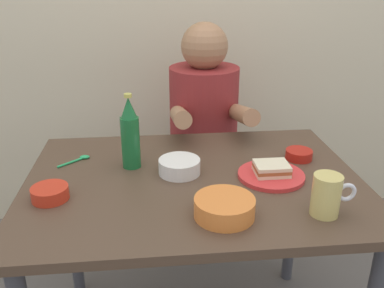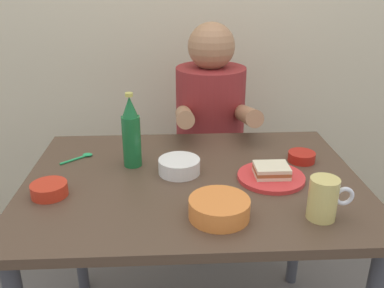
{
  "view_description": "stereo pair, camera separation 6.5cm",
  "coord_description": "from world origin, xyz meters",
  "px_view_note": "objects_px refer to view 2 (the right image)",
  "views": [
    {
      "loc": [
        -0.13,
        -1.21,
        1.37
      ],
      "look_at": [
        0.0,
        0.05,
        0.84
      ],
      "focal_mm": 38.79,
      "sensor_mm": 36.0,
      "label": 1
    },
    {
      "loc": [
        -0.07,
        -1.22,
        1.37
      ],
      "look_at": [
        0.0,
        0.05,
        0.84
      ],
      "focal_mm": 38.79,
      "sensor_mm": 36.0,
      "label": 2
    }
  ],
  "objects_px": {
    "sandwich": "(272,170)",
    "beer_bottle": "(131,134)",
    "dining_table": "(193,202)",
    "sauce_bowl_chili": "(49,189)",
    "stool": "(209,189)",
    "person_seated": "(210,111)",
    "beer_mug": "(324,199)",
    "plate_orange": "(271,177)"
  },
  "relations": [
    {
      "from": "person_seated",
      "to": "dining_table",
      "type": "bearing_deg",
      "value": -100.6
    },
    {
      "from": "plate_orange",
      "to": "beer_mug",
      "type": "relative_size",
      "value": 1.75
    },
    {
      "from": "stool",
      "to": "person_seated",
      "type": "distance_m",
      "value": 0.42
    },
    {
      "from": "stool",
      "to": "sandwich",
      "type": "relative_size",
      "value": 4.09
    },
    {
      "from": "beer_mug",
      "to": "plate_orange",
      "type": "bearing_deg",
      "value": 110.37
    },
    {
      "from": "dining_table",
      "to": "sauce_bowl_chili",
      "type": "height_order",
      "value": "sauce_bowl_chili"
    },
    {
      "from": "beer_mug",
      "to": "beer_bottle",
      "type": "distance_m",
      "value": 0.66
    },
    {
      "from": "dining_table",
      "to": "sauce_bowl_chili",
      "type": "distance_m",
      "value": 0.46
    },
    {
      "from": "sandwich",
      "to": "beer_mug",
      "type": "xyz_separation_m",
      "value": [
        0.09,
        -0.23,
        0.03
      ]
    },
    {
      "from": "dining_table",
      "to": "stool",
      "type": "height_order",
      "value": "dining_table"
    },
    {
      "from": "plate_orange",
      "to": "sauce_bowl_chili",
      "type": "distance_m",
      "value": 0.7
    },
    {
      "from": "plate_orange",
      "to": "sandwich",
      "type": "height_order",
      "value": "sandwich"
    },
    {
      "from": "beer_bottle",
      "to": "beer_mug",
      "type": "bearing_deg",
      "value": -33.77
    },
    {
      "from": "sandwich",
      "to": "dining_table",
      "type": "bearing_deg",
      "value": 174.93
    },
    {
      "from": "plate_orange",
      "to": "sandwich",
      "type": "bearing_deg",
      "value": -90.0
    },
    {
      "from": "person_seated",
      "to": "beer_bottle",
      "type": "bearing_deg",
      "value": -122.13
    },
    {
      "from": "dining_table",
      "to": "sauce_bowl_chili",
      "type": "relative_size",
      "value": 10.0
    },
    {
      "from": "person_seated",
      "to": "plate_orange",
      "type": "bearing_deg",
      "value": -77.72
    },
    {
      "from": "sandwich",
      "to": "beer_bottle",
      "type": "height_order",
      "value": "beer_bottle"
    },
    {
      "from": "stool",
      "to": "beer_mug",
      "type": "bearing_deg",
      "value": -75.66
    },
    {
      "from": "plate_orange",
      "to": "sauce_bowl_chili",
      "type": "bearing_deg",
      "value": -174.17
    },
    {
      "from": "person_seated",
      "to": "stool",
      "type": "bearing_deg",
      "value": 90.0
    },
    {
      "from": "dining_table",
      "to": "beer_bottle",
      "type": "distance_m",
      "value": 0.31
    },
    {
      "from": "beer_mug",
      "to": "sauce_bowl_chili",
      "type": "relative_size",
      "value": 1.15
    },
    {
      "from": "person_seated",
      "to": "beer_mug",
      "type": "relative_size",
      "value": 5.71
    },
    {
      "from": "sandwich",
      "to": "beer_bottle",
      "type": "xyz_separation_m",
      "value": [
        -0.46,
        0.13,
        0.09
      ]
    },
    {
      "from": "dining_table",
      "to": "stool",
      "type": "distance_m",
      "value": 0.71
    },
    {
      "from": "stool",
      "to": "beer_mug",
      "type": "relative_size",
      "value": 3.57
    },
    {
      "from": "plate_orange",
      "to": "sauce_bowl_chili",
      "type": "relative_size",
      "value": 2.0
    },
    {
      "from": "stool",
      "to": "beer_bottle",
      "type": "bearing_deg",
      "value": -121.58
    },
    {
      "from": "plate_orange",
      "to": "stool",
      "type": "bearing_deg",
      "value": 102.08
    },
    {
      "from": "person_seated",
      "to": "sauce_bowl_chili",
      "type": "distance_m",
      "value": 0.9
    },
    {
      "from": "stool",
      "to": "person_seated",
      "type": "bearing_deg",
      "value": -90.0
    },
    {
      "from": "dining_table",
      "to": "person_seated",
      "type": "xyz_separation_m",
      "value": [
        0.12,
        0.62,
        0.12
      ]
    },
    {
      "from": "person_seated",
      "to": "sauce_bowl_chili",
      "type": "height_order",
      "value": "person_seated"
    },
    {
      "from": "sandwich",
      "to": "stool",
      "type": "bearing_deg",
      "value": 102.08
    },
    {
      "from": "dining_table",
      "to": "person_seated",
      "type": "bearing_deg",
      "value": 79.4
    },
    {
      "from": "person_seated",
      "to": "beer_mug",
      "type": "bearing_deg",
      "value": -75.49
    },
    {
      "from": "dining_table",
      "to": "sandwich",
      "type": "xyz_separation_m",
      "value": [
        0.26,
        -0.02,
        0.13
      ]
    },
    {
      "from": "dining_table",
      "to": "plate_orange",
      "type": "xyz_separation_m",
      "value": [
        0.26,
        -0.02,
        0.1
      ]
    },
    {
      "from": "sandwich",
      "to": "plate_orange",
      "type": "bearing_deg",
      "value": 90.0
    },
    {
      "from": "dining_table",
      "to": "beer_mug",
      "type": "relative_size",
      "value": 8.73
    }
  ]
}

